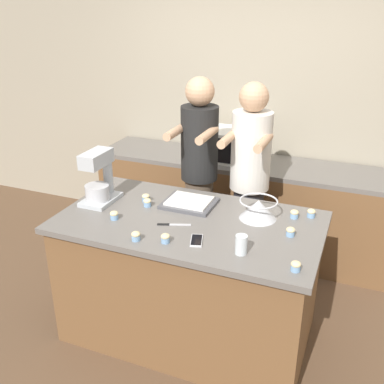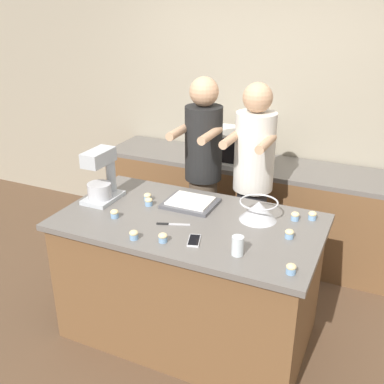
# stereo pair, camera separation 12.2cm
# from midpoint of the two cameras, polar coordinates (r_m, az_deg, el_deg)

# --- Properties ---
(ground_plane) EXTENTS (16.00, 16.00, 0.00)m
(ground_plane) POSITION_cam_midpoint_polar(r_m,az_deg,el_deg) (3.49, 0.70, -17.08)
(ground_plane) COLOR brown
(back_wall) EXTENTS (10.00, 0.06, 2.70)m
(back_wall) POSITION_cam_midpoint_polar(r_m,az_deg,el_deg) (4.35, 10.04, 10.93)
(back_wall) COLOR gray
(back_wall) RESTS_ON ground_plane
(island_counter) EXTENTS (1.74, 0.97, 0.92)m
(island_counter) POSITION_cam_midpoint_polar(r_m,az_deg,el_deg) (3.21, 0.74, -10.82)
(island_counter) COLOR brown
(island_counter) RESTS_ON ground_plane
(back_counter) EXTENTS (2.80, 0.60, 0.89)m
(back_counter) POSITION_cam_midpoint_polar(r_m,az_deg,el_deg) (4.32, 7.97, -1.76)
(back_counter) COLOR brown
(back_counter) RESTS_ON ground_plane
(person_left) EXTENTS (0.31, 0.49, 1.73)m
(person_left) POSITION_cam_midpoint_polar(r_m,az_deg,el_deg) (3.64, 2.37, 1.97)
(person_left) COLOR brown
(person_left) RESTS_ON ground_plane
(person_right) EXTENTS (0.32, 0.49, 1.72)m
(person_right) POSITION_cam_midpoint_polar(r_m,az_deg,el_deg) (3.52, 8.66, 0.70)
(person_right) COLOR #232328
(person_right) RESTS_ON ground_plane
(stand_mixer) EXTENTS (0.20, 0.30, 0.38)m
(stand_mixer) POSITION_cam_midpoint_polar(r_m,az_deg,el_deg) (3.25, -10.38, 1.70)
(stand_mixer) COLOR #B2B7BC
(stand_mixer) RESTS_ON island_counter
(mixing_bowl) EXTENTS (0.26, 0.26, 0.13)m
(mixing_bowl) POSITION_cam_midpoint_polar(r_m,az_deg,el_deg) (2.99, 9.59, -2.26)
(mixing_bowl) COLOR #BCBCC1
(mixing_bowl) RESTS_ON island_counter
(baking_tray) EXTENTS (0.36, 0.30, 0.04)m
(baking_tray) POSITION_cam_midpoint_polar(r_m,az_deg,el_deg) (3.17, 0.91, -1.36)
(baking_tray) COLOR #4C4C51
(baking_tray) RESTS_ON island_counter
(microwave_oven) EXTENTS (0.45, 0.39, 0.28)m
(microwave_oven) POSITION_cam_midpoint_polar(r_m,az_deg,el_deg) (4.14, 6.82, 5.84)
(microwave_oven) COLOR silver
(microwave_oven) RESTS_ON back_counter
(cell_phone) EXTENTS (0.11, 0.16, 0.01)m
(cell_phone) POSITION_cam_midpoint_polar(r_m,az_deg,el_deg) (2.72, 1.55, -6.19)
(cell_phone) COLOR silver
(cell_phone) RESTS_ON island_counter
(drinking_glass) EXTENTS (0.07, 0.07, 0.12)m
(drinking_glass) POSITION_cam_midpoint_polar(r_m,az_deg,el_deg) (2.58, 7.17, -6.80)
(drinking_glass) COLOR silver
(drinking_glass) RESTS_ON island_counter
(knife) EXTENTS (0.21, 0.09, 0.01)m
(knife) POSITION_cam_midpoint_polar(r_m,az_deg,el_deg) (2.91, -1.47, -4.11)
(knife) COLOR #BCBCC1
(knife) RESTS_ON island_counter
(cupcake_0) EXTENTS (0.06, 0.06, 0.06)m
(cupcake_0) POSITION_cam_midpoint_polar(r_m,az_deg,el_deg) (2.75, -6.13, -5.42)
(cupcake_0) COLOR #759EC6
(cupcake_0) RESTS_ON island_counter
(cupcake_1) EXTENTS (0.06, 0.06, 0.06)m
(cupcake_1) POSITION_cam_midpoint_polar(r_m,az_deg,el_deg) (3.25, -4.58, -0.62)
(cupcake_1) COLOR #759EC6
(cupcake_1) RESTS_ON island_counter
(cupcake_2) EXTENTS (0.06, 0.06, 0.06)m
(cupcake_2) POSITION_cam_midpoint_polar(r_m,az_deg,el_deg) (2.48, 13.87, -9.44)
(cupcake_2) COLOR #759EC6
(cupcake_2) RESTS_ON island_counter
(cupcake_3) EXTENTS (0.06, 0.06, 0.06)m
(cupcake_3) POSITION_cam_midpoint_polar(r_m,az_deg,el_deg) (3.08, 16.15, -2.88)
(cupcake_3) COLOR #759EC6
(cupcake_3) RESTS_ON island_counter
(cupcake_4) EXTENTS (0.06, 0.06, 0.06)m
(cupcake_4) POSITION_cam_midpoint_polar(r_m,az_deg,el_deg) (2.70, -2.42, -5.80)
(cupcake_4) COLOR #759EC6
(cupcake_4) RESTS_ON island_counter
(cupcake_5) EXTENTS (0.06, 0.06, 0.06)m
(cupcake_5) POSITION_cam_midpoint_polar(r_m,az_deg,el_deg) (2.82, 13.48, -5.18)
(cupcake_5) COLOR #759EC6
(cupcake_5) RESTS_ON island_counter
(cupcake_6) EXTENTS (0.06, 0.06, 0.06)m
(cupcake_6) POSITION_cam_midpoint_polar(r_m,az_deg,el_deg) (3.05, 14.09, -2.98)
(cupcake_6) COLOR #759EC6
(cupcake_6) RESTS_ON island_counter
(cupcake_7) EXTENTS (0.06, 0.06, 0.06)m
(cupcake_7) POSITION_cam_midpoint_polar(r_m,az_deg,el_deg) (3.17, -4.42, -1.23)
(cupcake_7) COLOR #759EC6
(cupcake_7) RESTS_ON island_counter
(cupcake_8) EXTENTS (0.06, 0.06, 0.06)m
(cupcake_8) POSITION_cam_midpoint_polar(r_m,az_deg,el_deg) (3.02, -8.67, -2.73)
(cupcake_8) COLOR #759EC6
(cupcake_8) RESTS_ON island_counter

